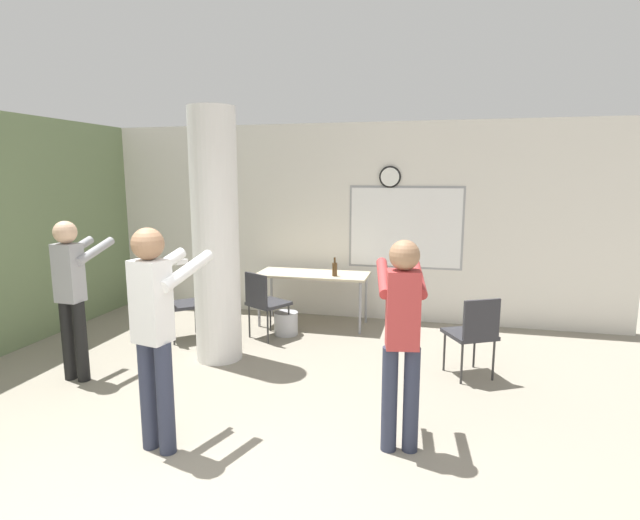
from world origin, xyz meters
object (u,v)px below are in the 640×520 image
(chair_near_pillar, at_px, (178,301))
(person_playing_front, at_px, (155,322))
(folding_table, at_px, (313,277))
(chair_mid_room, at_px, (473,331))
(chair_table_left, at_px, (264,300))
(person_playing_side, at_px, (402,329))
(person_watching_back, at_px, (72,288))
(bottle_on_table, at_px, (335,269))

(chair_near_pillar, xyz_separation_m, person_playing_front, (1.16, -2.35, 0.50))
(folding_table, distance_m, chair_mid_room, 2.51)
(person_playing_front, bearing_deg, chair_table_left, 92.42)
(folding_table, bearing_deg, chair_table_left, -121.80)
(person_playing_side, bearing_deg, folding_table, 116.01)
(person_watching_back, bearing_deg, chair_mid_room, 13.85)
(chair_table_left, height_order, person_playing_front, person_playing_front)
(bottle_on_table, relative_size, person_watching_back, 0.15)
(person_playing_front, bearing_deg, person_playing_side, 13.47)
(person_playing_front, distance_m, person_watching_back, 1.83)
(person_playing_side, bearing_deg, chair_mid_room, 67.98)
(person_playing_front, bearing_deg, chair_near_pillar, 116.23)
(folding_table, bearing_deg, person_playing_side, -63.99)
(folding_table, relative_size, chair_near_pillar, 1.76)
(bottle_on_table, xyz_separation_m, person_playing_front, (-0.67, -3.25, 0.17))
(chair_near_pillar, height_order, chair_mid_room, same)
(bottle_on_table, xyz_separation_m, person_watching_back, (-2.22, -2.26, 0.13))
(person_playing_front, relative_size, person_watching_back, 1.05)
(person_watching_back, bearing_deg, person_playing_side, -9.55)
(chair_near_pillar, relative_size, person_playing_front, 0.51)
(chair_mid_room, height_order, person_playing_front, person_playing_front)
(chair_table_left, relative_size, person_watching_back, 0.53)
(person_playing_side, bearing_deg, chair_near_pillar, 146.75)
(chair_near_pillar, bearing_deg, person_playing_side, -33.25)
(chair_table_left, height_order, chair_near_pillar, same)
(chair_near_pillar, distance_m, chair_mid_room, 3.58)
(person_playing_front, height_order, person_playing_side, person_playing_front)
(folding_table, height_order, chair_mid_room, chair_mid_room)
(bottle_on_table, distance_m, person_playing_front, 3.32)
(folding_table, distance_m, chair_table_left, 0.88)
(chair_mid_room, bearing_deg, person_playing_front, -140.78)
(chair_mid_room, xyz_separation_m, person_playing_side, (-0.62, -1.53, 0.45))
(chair_near_pillar, relative_size, chair_mid_room, 1.00)
(person_playing_side, bearing_deg, chair_table_left, 130.43)
(bottle_on_table, distance_m, chair_table_left, 1.04)
(bottle_on_table, distance_m, person_watching_back, 3.17)
(person_playing_front, bearing_deg, folding_table, 84.24)
(chair_table_left, xyz_separation_m, person_playing_front, (0.11, -2.65, 0.50))
(chair_table_left, height_order, person_playing_side, person_playing_side)
(person_watching_back, bearing_deg, person_playing_front, -32.52)
(person_playing_front, bearing_deg, chair_mid_room, 39.22)
(chair_table_left, relative_size, person_playing_front, 0.51)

